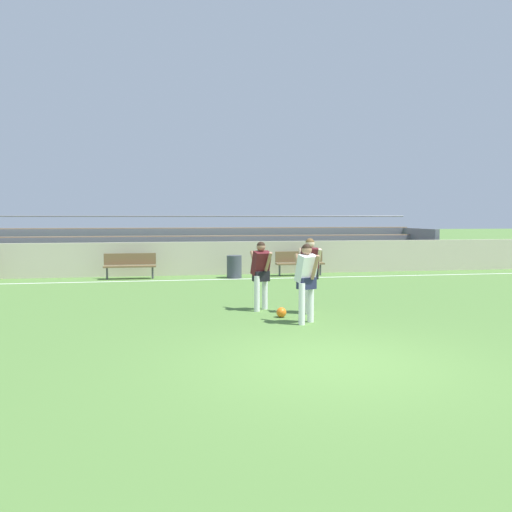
{
  "coord_description": "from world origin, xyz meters",
  "views": [
    {
      "loc": [
        -2.54,
        -7.52,
        2.19
      ],
      "look_at": [
        -0.21,
        5.6,
        1.2
      ],
      "focal_mm": 37.19,
      "sensor_mm": 36.0,
      "label": 1
    }
  ],
  "objects_px": {
    "player_dark_trailing_run": "(310,268)",
    "bleacher_stand": "(203,247)",
    "bench_near_bin": "(130,263)",
    "player_white_on_ball": "(306,276)",
    "soccer_ball": "(281,312)",
    "bench_near_wall_gap": "(300,261)",
    "player_dark_wide_right": "(261,270)",
    "trash_bin": "(234,267)"
  },
  "relations": [
    {
      "from": "player_dark_trailing_run",
      "to": "bleacher_stand",
      "type": "bearing_deg",
      "value": 98.4
    },
    {
      "from": "bench_near_bin",
      "to": "player_white_on_ball",
      "type": "height_order",
      "value": "player_white_on_ball"
    },
    {
      "from": "player_white_on_ball",
      "to": "soccer_ball",
      "type": "xyz_separation_m",
      "value": [
        -0.36,
        0.73,
        -0.86
      ]
    },
    {
      "from": "player_dark_trailing_run",
      "to": "soccer_ball",
      "type": "distance_m",
      "value": 1.24
    },
    {
      "from": "bleacher_stand",
      "to": "player_dark_trailing_run",
      "type": "relative_size",
      "value": 11.49
    },
    {
      "from": "bench_near_wall_gap",
      "to": "player_dark_wide_right",
      "type": "distance_m",
      "value": 7.51
    },
    {
      "from": "trash_bin",
      "to": "player_white_on_ball",
      "type": "xyz_separation_m",
      "value": [
        0.37,
        -8.3,
        0.57
      ]
    },
    {
      "from": "bench_near_wall_gap",
      "to": "player_dark_wide_right",
      "type": "relative_size",
      "value": 1.12
    },
    {
      "from": "bleacher_stand",
      "to": "player_white_on_ball",
      "type": "distance_m",
      "value": 11.91
    },
    {
      "from": "bleacher_stand",
      "to": "trash_bin",
      "type": "height_order",
      "value": "bleacher_stand"
    },
    {
      "from": "trash_bin",
      "to": "player_dark_trailing_run",
      "type": "xyz_separation_m",
      "value": [
        0.76,
        -7.17,
        0.62
      ]
    },
    {
      "from": "trash_bin",
      "to": "bleacher_stand",
      "type": "bearing_deg",
      "value": 103.09
    },
    {
      "from": "bench_near_wall_gap",
      "to": "bench_near_bin",
      "type": "relative_size",
      "value": 1.0
    },
    {
      "from": "bench_near_wall_gap",
      "to": "trash_bin",
      "type": "distance_m",
      "value": 2.53
    },
    {
      "from": "trash_bin",
      "to": "player_white_on_ball",
      "type": "bearing_deg",
      "value": -87.46
    },
    {
      "from": "trash_bin",
      "to": "player_white_on_ball",
      "type": "height_order",
      "value": "player_white_on_ball"
    },
    {
      "from": "bench_near_bin",
      "to": "soccer_ball",
      "type": "relative_size",
      "value": 8.18
    },
    {
      "from": "bleacher_stand",
      "to": "trash_bin",
      "type": "xyz_separation_m",
      "value": [
        0.82,
        -3.55,
        -0.52
      ]
    },
    {
      "from": "bench_near_bin",
      "to": "trash_bin",
      "type": "height_order",
      "value": "bench_near_bin"
    },
    {
      "from": "bench_near_bin",
      "to": "soccer_ball",
      "type": "xyz_separation_m",
      "value": [
        3.66,
        -7.91,
        -0.44
      ]
    },
    {
      "from": "bench_near_bin",
      "to": "player_dark_trailing_run",
      "type": "height_order",
      "value": "player_dark_trailing_run"
    },
    {
      "from": "player_dark_trailing_run",
      "to": "player_dark_wide_right",
      "type": "bearing_deg",
      "value": 151.79
    },
    {
      "from": "bleacher_stand",
      "to": "bench_near_bin",
      "type": "height_order",
      "value": "bleacher_stand"
    },
    {
      "from": "soccer_ball",
      "to": "player_dark_trailing_run",
      "type": "bearing_deg",
      "value": 27.76
    },
    {
      "from": "player_dark_wide_right",
      "to": "soccer_ball",
      "type": "distance_m",
      "value": 1.29
    },
    {
      "from": "bench_near_wall_gap",
      "to": "player_white_on_ball",
      "type": "bearing_deg",
      "value": -103.86
    },
    {
      "from": "bench_near_wall_gap",
      "to": "bench_near_bin",
      "type": "xyz_separation_m",
      "value": [
        -6.16,
        0.0,
        0.0
      ]
    },
    {
      "from": "trash_bin",
      "to": "bench_near_bin",
      "type": "bearing_deg",
      "value": 174.63
    },
    {
      "from": "player_dark_wide_right",
      "to": "bleacher_stand",
      "type": "bearing_deg",
      "value": 93.15
    },
    {
      "from": "trash_bin",
      "to": "player_dark_trailing_run",
      "type": "height_order",
      "value": "player_dark_trailing_run"
    },
    {
      "from": "bleacher_stand",
      "to": "player_white_on_ball",
      "type": "height_order",
      "value": "bleacher_stand"
    },
    {
      "from": "player_dark_trailing_run",
      "to": "soccer_ball",
      "type": "relative_size",
      "value": 7.76
    },
    {
      "from": "trash_bin",
      "to": "player_dark_wide_right",
      "type": "bearing_deg",
      "value": -92.28
    },
    {
      "from": "trash_bin",
      "to": "player_dark_wide_right",
      "type": "distance_m",
      "value": 6.65
    },
    {
      "from": "bleacher_stand",
      "to": "bench_near_wall_gap",
      "type": "relative_size",
      "value": 10.89
    },
    {
      "from": "bleacher_stand",
      "to": "player_dark_wide_right",
      "type": "relative_size",
      "value": 12.16
    },
    {
      "from": "soccer_ball",
      "to": "bleacher_stand",
      "type": "bearing_deg",
      "value": 94.28
    },
    {
      "from": "player_dark_wide_right",
      "to": "player_white_on_ball",
      "type": "height_order",
      "value": "player_white_on_ball"
    },
    {
      "from": "bench_near_bin",
      "to": "player_white_on_ball",
      "type": "relative_size",
      "value": 1.1
    },
    {
      "from": "player_white_on_ball",
      "to": "player_dark_wide_right",
      "type": "bearing_deg",
      "value": 110.67
    },
    {
      "from": "soccer_ball",
      "to": "player_dark_wide_right",
      "type": "bearing_deg",
      "value": 106.08
    },
    {
      "from": "player_white_on_ball",
      "to": "bench_near_bin",
      "type": "bearing_deg",
      "value": 114.96
    }
  ]
}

